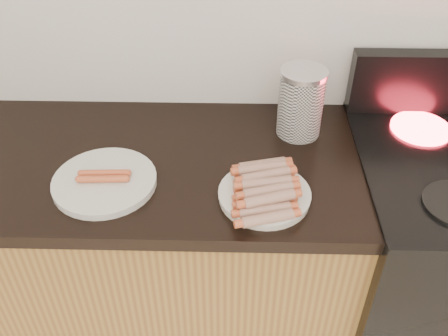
{
  "coord_description": "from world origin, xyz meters",
  "views": [
    {
      "loc": [
        0.04,
        0.57,
        1.79
      ],
      "look_at": [
        0.01,
        1.62,
        0.93
      ],
      "focal_mm": 40.0,
      "sensor_mm": 36.0,
      "label": 1
    }
  ],
  "objects_px": {
    "main_plate": "(264,196)",
    "mug": "(290,105)",
    "side_plate": "(105,182)",
    "canister": "(301,102)"
  },
  "relations": [
    {
      "from": "main_plate",
      "to": "mug",
      "type": "bearing_deg",
      "value": 76.36
    },
    {
      "from": "main_plate",
      "to": "side_plate",
      "type": "xyz_separation_m",
      "value": [
        -0.43,
        0.04,
        0.0
      ]
    },
    {
      "from": "mug",
      "to": "side_plate",
      "type": "bearing_deg",
      "value": -146.78
    },
    {
      "from": "side_plate",
      "to": "mug",
      "type": "xyz_separation_m",
      "value": [
        0.52,
        0.34,
        0.04
      ]
    },
    {
      "from": "canister",
      "to": "side_plate",
      "type": "bearing_deg",
      "value": -154.46
    },
    {
      "from": "side_plate",
      "to": "mug",
      "type": "relative_size",
      "value": 2.94
    },
    {
      "from": "side_plate",
      "to": "canister",
      "type": "relative_size",
      "value": 1.32
    },
    {
      "from": "main_plate",
      "to": "mug",
      "type": "distance_m",
      "value": 0.4
    },
    {
      "from": "main_plate",
      "to": "side_plate",
      "type": "distance_m",
      "value": 0.43
    },
    {
      "from": "main_plate",
      "to": "mug",
      "type": "relative_size",
      "value": 2.5
    }
  ]
}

